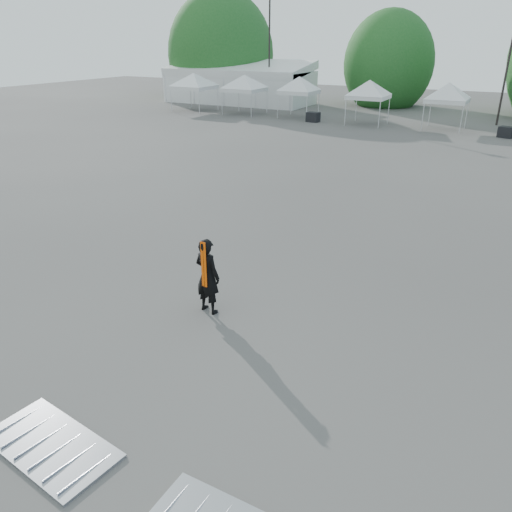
% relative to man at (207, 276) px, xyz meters
% --- Properties ---
extents(ground, '(120.00, 120.00, 0.00)m').
position_rel_man_xyz_m(ground, '(0.82, 2.91, -0.97)').
color(ground, '#474442').
rests_on(ground, ground).
extents(marquee, '(15.00, 6.25, 4.23)m').
position_rel_man_xyz_m(marquee, '(-21.18, 37.91, 1.00)').
color(marquee, silver).
rests_on(marquee, ground).
extents(light_pole_west, '(0.60, 0.25, 10.30)m').
position_rel_man_xyz_m(light_pole_west, '(-17.18, 36.91, 4.80)').
color(light_pole_west, black).
rests_on(light_pole_west, ground).
extents(light_pole_east, '(0.60, 0.25, 9.80)m').
position_rel_man_xyz_m(light_pole_east, '(3.82, 34.91, 4.55)').
color(light_pole_east, black).
rests_on(light_pole_east, ground).
extents(tree_far_w, '(4.80, 4.80, 7.30)m').
position_rel_man_xyz_m(tree_far_w, '(-25.18, 40.91, 3.57)').
color(tree_far_w, '#382314').
rests_on(tree_far_w, ground).
extents(tree_mid_w, '(4.16, 4.16, 6.33)m').
position_rel_man_xyz_m(tree_mid_w, '(-7.18, 42.91, 2.96)').
color(tree_mid_w, '#382314').
rests_on(tree_mid_w, ground).
extents(tent_a, '(4.65, 4.65, 3.88)m').
position_rel_man_xyz_m(tent_a, '(-21.73, 30.68, 2.09)').
color(tent_a, silver).
rests_on(tent_a, ground).
extents(tent_b, '(4.42, 4.42, 3.88)m').
position_rel_man_xyz_m(tent_b, '(-16.56, 30.98, 2.09)').
color(tent_b, silver).
rests_on(tent_b, ground).
extents(tent_c, '(4.01, 4.01, 3.88)m').
position_rel_man_xyz_m(tent_c, '(-11.50, 31.31, 2.09)').
color(tent_c, silver).
rests_on(tent_c, ground).
extents(tent_d, '(4.04, 4.04, 3.88)m').
position_rel_man_xyz_m(tent_d, '(-5.25, 30.43, 2.09)').
color(tent_d, silver).
rests_on(tent_d, ground).
extents(tent_e, '(4.03, 4.03, 3.88)m').
position_rel_man_xyz_m(tent_e, '(0.50, 30.79, 2.09)').
color(tent_e, silver).
rests_on(tent_e, ground).
extents(man, '(0.77, 0.57, 1.93)m').
position_rel_man_xyz_m(man, '(0.00, 0.00, 0.00)').
color(man, black).
rests_on(man, ground).
extents(barrier_left, '(2.51, 1.48, 0.08)m').
position_rel_man_xyz_m(barrier_left, '(0.19, -5.06, -0.93)').
color(barrier_left, '#9DA0A5').
rests_on(barrier_left, ground).
extents(crate_west, '(1.03, 0.84, 0.76)m').
position_rel_man_xyz_m(crate_west, '(-9.44, 29.65, -0.59)').
color(crate_west, black).
rests_on(crate_west, ground).
extents(crate_mid, '(1.12, 0.98, 0.73)m').
position_rel_man_xyz_m(crate_mid, '(4.81, 29.45, -0.61)').
color(crate_mid, black).
rests_on(crate_mid, ground).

